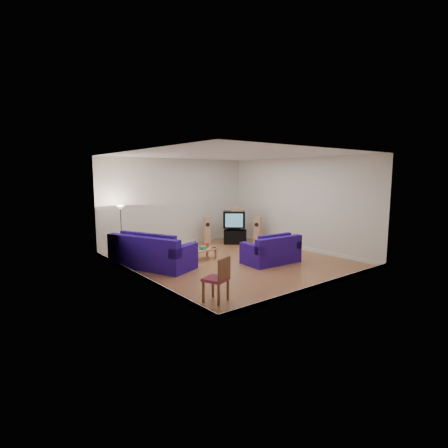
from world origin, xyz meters
TOP-DOWN VIEW (x-y plane):
  - room at (0.00, 0.00)m, footprint 6.01×6.51m
  - sofa_three_seat at (-2.27, 0.87)m, footprint 1.92×2.64m
  - sofa_loveseat at (0.79, -0.91)m, footprint 1.71×1.03m
  - coffee_table at (-0.65, 0.68)m, footprint 1.02×0.63m
  - bottle at (-0.86, 0.73)m, footprint 0.09×0.09m
  - tissue_box at (-0.64, 0.62)m, footprint 0.26×0.19m
  - red_canister at (-0.38, 0.76)m, footprint 0.10×0.10m
  - remote at (-0.27, 0.59)m, footprint 0.17×0.06m
  - tv_stand at (1.85, 2.07)m, footprint 0.96×0.92m
  - av_receiver at (1.83, 2.12)m, footprint 0.50×0.53m
  - television at (1.81, 2.08)m, footprint 1.01×0.98m
  - centre_speaker at (1.90, 2.03)m, footprint 0.44×0.44m
  - speaker_left at (0.98, 2.70)m, footprint 0.34×0.38m
  - speaker_right at (2.45, 1.44)m, footprint 0.38×0.35m
  - floor_lamp at (-2.38, 2.70)m, footprint 0.28×0.28m
  - dining_chair at (-2.41, -2.49)m, footprint 0.59×0.59m

SIDE VIEW (x-z plane):
  - tv_stand at x=1.85m, z-range 0.00..0.52m
  - coffee_table at x=-0.65m, z-range 0.12..0.47m
  - sofa_loveseat at x=0.79m, z-range -0.10..0.73m
  - sofa_three_seat at x=-2.27m, z-range -0.12..0.82m
  - remote at x=-0.27m, z-range 0.35..0.37m
  - tissue_box at x=-0.64m, z-range 0.35..0.44m
  - red_canister at x=-0.38m, z-range 0.35..0.49m
  - bottle at x=-0.86m, z-range 0.35..0.61m
  - speaker_left at x=0.98m, z-range 0.00..1.03m
  - speaker_right at x=2.45m, z-range 0.00..1.04m
  - dining_chair at x=-2.41m, z-range 0.05..1.00m
  - av_receiver at x=1.83m, z-range 0.52..0.62m
  - television at x=1.81m, z-range 0.62..1.25m
  - centre_speaker at x=1.90m, z-range 1.25..1.40m
  - floor_lamp at x=-2.38m, z-range 0.53..2.17m
  - room at x=0.00m, z-range -0.06..3.15m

